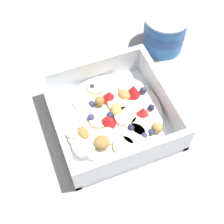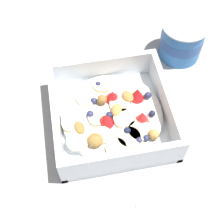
# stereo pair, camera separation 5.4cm
# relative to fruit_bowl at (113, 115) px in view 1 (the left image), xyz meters

# --- Properties ---
(ground_plane) EXTENTS (2.40, 2.40, 0.00)m
(ground_plane) POSITION_rel_fruit_bowl_xyz_m (0.01, -0.01, -0.02)
(ground_plane) COLOR #9E9EA3
(fruit_bowl) EXTENTS (0.20, 0.20, 0.06)m
(fruit_bowl) POSITION_rel_fruit_bowl_xyz_m (0.00, 0.00, 0.00)
(fruit_bowl) COLOR white
(fruit_bowl) RESTS_ON ground
(spoon) EXTENTS (0.03, 0.17, 0.01)m
(spoon) POSITION_rel_fruit_bowl_xyz_m (0.15, 0.01, -0.02)
(spoon) COLOR silver
(spoon) RESTS_ON ground
(yogurt_cup) EXTENTS (0.09, 0.09, 0.08)m
(yogurt_cup) POSITION_rel_fruit_bowl_xyz_m (-0.13, 0.16, 0.02)
(yogurt_cup) COLOR #3370B7
(yogurt_cup) RESTS_ON ground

